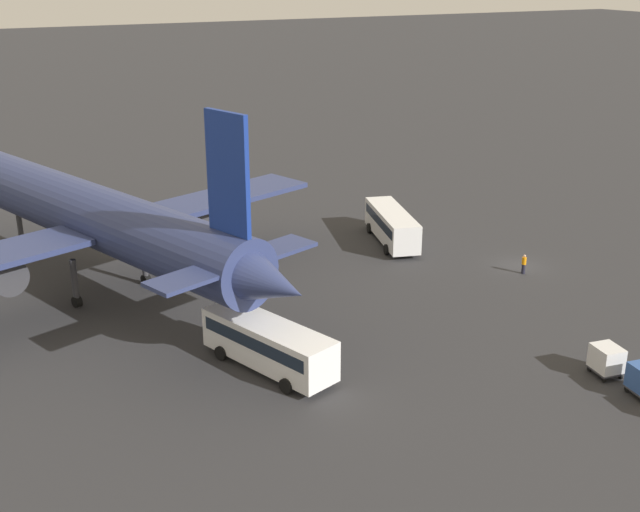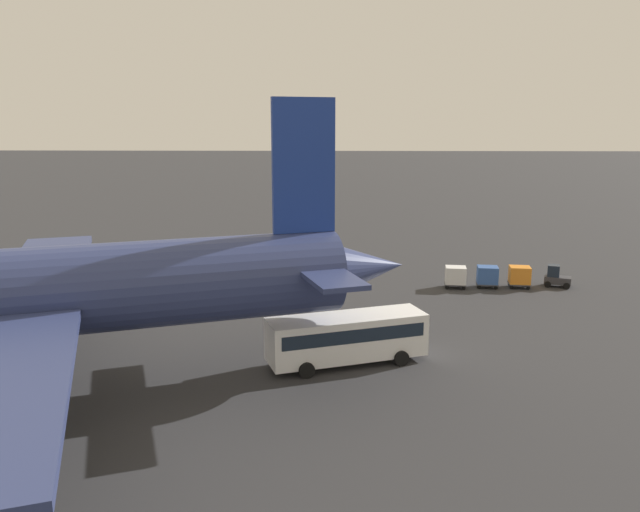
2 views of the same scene
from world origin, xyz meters
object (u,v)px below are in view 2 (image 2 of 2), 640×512
Objects in this scene: baggage_tug at (556,277)px; airplane at (4,297)px; cargo_cart_blue at (487,275)px; shuttle_bus_far at (347,335)px; worker_person at (285,262)px; cargo_cart_orange at (520,276)px; cargo_cart_white at (456,276)px; shuttle_bus_near at (157,264)px.

airplane is at bearing 55.57° from baggage_tug.
shuttle_bus_far is at bearing 55.34° from cargo_cart_blue.
airplane reaches higher than baggage_tug.
worker_person is at bearing -96.72° from shuttle_bus_far.
baggage_tug reaches higher than cargo_cart_blue.
cargo_cart_orange is at bearing -150.24° from shuttle_bus_far.
shuttle_bus_near is at bearing -1.75° from cargo_cart_white.
baggage_tug is 1.24× the size of cargo_cart_orange.
shuttle_bus_far is (-18.33, 20.34, 0.04)m from shuttle_bus_near.
airplane is 16.85× the size of baggage_tug.
baggage_tug reaches higher than cargo_cart_orange.
baggage_tug is 1.55× the size of worker_person.
cargo_cart_white is at bearing -157.48° from airplane.
worker_person is at bearing -22.65° from cargo_cart_white.
shuttle_bus_near is 4.88× the size of cargo_cart_blue.
worker_person is at bearing -18.91° from cargo_cart_blue.
cargo_cart_orange is at bearing -177.42° from cargo_cart_white.
baggage_tug is (-38.64, 0.06, -0.95)m from shuttle_bus_near.
cargo_cart_orange is (-34.99, 0.61, -0.70)m from shuttle_bus_near.
cargo_cart_blue is at bearing 161.09° from worker_person.
baggage_tug is at bearing -155.10° from shuttle_bus_far.
shuttle_bus_near is 3.95× the size of baggage_tug.
worker_person is at bearing -129.82° from airplane.
shuttle_bus_near is at bearing -110.10° from airplane.
airplane reaches higher than worker_person.
cargo_cart_orange is 1.00× the size of cargo_cart_white.
cargo_cart_white is at bearing 157.35° from worker_person.
shuttle_bus_near reaches higher than cargo_cart_white.
cargo_cart_orange is at bearing 28.70° from baggage_tug.
airplane is 20.82× the size of cargo_cart_blue.
worker_person is 21.03m from cargo_cart_blue.
shuttle_bus_near is 38.65m from baggage_tug.
worker_person is at bearing -16.38° from cargo_cart_orange.
worker_person is (26.59, -6.20, -0.07)m from baggage_tug.
cargo_cart_blue reaches higher than worker_person.
baggage_tug is 1.24× the size of cargo_cart_white.
shuttle_bus_far is 25.84m from cargo_cart_orange.
cargo_cart_orange is (3.65, 0.55, 0.25)m from baggage_tug.
shuttle_bus_near is at bearing 27.01° from worker_person.
shuttle_bus_far is at bearing 49.84° from cargo_cart_orange.
airplane is 41.98m from cargo_cart_blue.
cargo_cart_orange is (-16.66, -19.74, -0.73)m from shuttle_bus_far.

